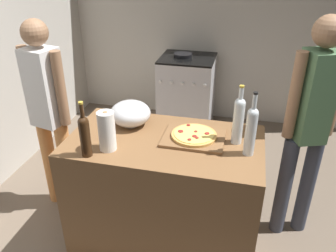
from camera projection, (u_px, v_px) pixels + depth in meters
name	position (u px, v px, depth m)	size (l,w,h in m)	color
ground_plane	(184.00, 183.00, 3.30)	(3.96, 3.60, 0.02)	#6B5B4C
kitchen_wall_rear	(212.00, 14.00, 4.01)	(3.96, 0.10, 2.60)	#BCB7AD
counter	(165.00, 193.00, 2.45)	(1.28, 0.71, 0.89)	brown
cutting_board	(194.00, 138.00, 2.25)	(0.40, 0.32, 0.02)	brown
pizza	(194.00, 135.00, 2.24)	(0.30, 0.30, 0.03)	tan
mixing_bowl	(130.00, 113.00, 2.39)	(0.28, 0.28, 0.17)	#B2B2B7
paper_towel_roll	(107.00, 131.00, 2.08)	(0.11, 0.11, 0.26)	white
wine_bottle_green	(251.00, 129.00, 2.01)	(0.07, 0.07, 0.40)	silver
wine_bottle_amber	(239.00, 118.00, 2.13)	(0.07, 0.07, 0.39)	silver
wine_bottle_clear	(85.00, 134.00, 2.01)	(0.06, 0.06, 0.35)	#331E0F
stove	(187.00, 93.00, 4.12)	(0.62, 0.59, 0.92)	#B7B7BC
person_in_stripes	(48.00, 109.00, 2.62)	(0.38, 0.24, 1.58)	#D88C4C
person_in_red	(309.00, 123.00, 2.32)	(0.34, 0.26, 1.66)	#383D4C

